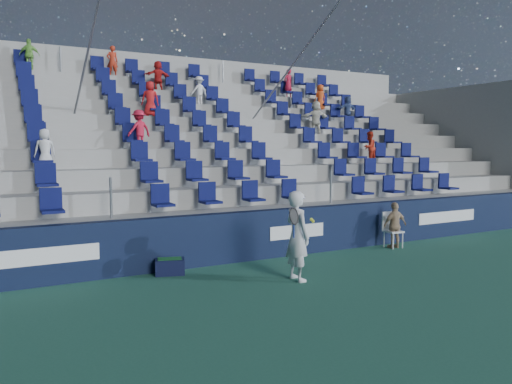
# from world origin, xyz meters

# --- Properties ---
(ground) EXTENTS (70.00, 70.00, 0.00)m
(ground) POSITION_xyz_m (0.00, 0.00, 0.00)
(ground) COLOR #2A634C
(ground) RESTS_ON ground
(sponsor_wall) EXTENTS (24.00, 0.32, 1.20)m
(sponsor_wall) POSITION_xyz_m (0.00, 3.15, 0.60)
(sponsor_wall) COLOR #0D1632
(sponsor_wall) RESTS_ON ground
(grandstand) EXTENTS (24.00, 8.17, 6.63)m
(grandstand) POSITION_xyz_m (-0.00, 8.24, 2.14)
(grandstand) COLOR #9A9A95
(grandstand) RESTS_ON ground
(tennis_player) EXTENTS (0.69, 0.68, 1.87)m
(tennis_player) POSITION_xyz_m (0.20, 1.02, 0.94)
(tennis_player) COLOR silver
(tennis_player) RESTS_ON ground
(line_judge_chair) EXTENTS (0.46, 0.47, 0.98)m
(line_judge_chair) POSITION_xyz_m (4.36, 2.65, 0.56)
(line_judge_chair) COLOR white
(line_judge_chair) RESTS_ON ground
(line_judge) EXTENTS (0.76, 0.36, 1.26)m
(line_judge) POSITION_xyz_m (4.36, 2.50, 0.63)
(line_judge) COLOR tan
(line_judge) RESTS_ON ground
(ball_bin) EXTENTS (0.72, 0.57, 0.35)m
(ball_bin) POSITION_xyz_m (-1.97, 2.75, 0.19)
(ball_bin) COLOR black
(ball_bin) RESTS_ON ground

